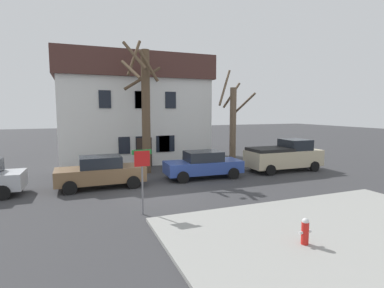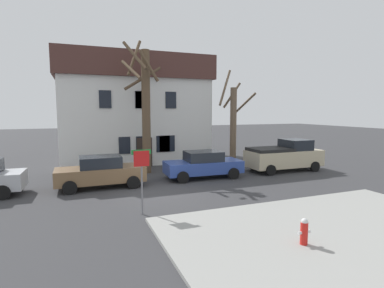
# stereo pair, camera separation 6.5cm
# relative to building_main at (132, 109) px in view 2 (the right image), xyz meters

# --- Properties ---
(ground_plane) EXTENTS (120.00, 120.00, 0.00)m
(ground_plane) POSITION_rel_building_main_xyz_m (-0.72, -11.06, -4.19)
(ground_plane) COLOR #38383A
(sidewalk_slab) EXTENTS (11.17, 7.29, 0.12)m
(sidewalk_slab) POSITION_rel_building_main_xyz_m (3.42, -18.24, -4.13)
(sidewalk_slab) COLOR #999993
(sidewalk_slab) RESTS_ON ground_plane
(building_main) EXTENTS (11.53, 8.17, 8.22)m
(building_main) POSITION_rel_building_main_xyz_m (0.00, 0.00, 0.00)
(building_main) COLOR white
(building_main) RESTS_ON ground_plane
(tree_bare_near) EXTENTS (2.75, 2.77, 8.60)m
(tree_bare_near) POSITION_rel_building_main_xyz_m (-0.24, -6.05, 0.22)
(tree_bare_near) COLOR brown
(tree_bare_near) RESTS_ON ground_plane
(tree_bare_mid) EXTENTS (2.70, 2.32, 7.18)m
(tree_bare_mid) POSITION_rel_building_main_xyz_m (6.82, -4.90, -0.97)
(tree_bare_mid) COLOR brown
(tree_bare_mid) RESTS_ON ground_plane
(car_brown_sedan) EXTENTS (4.52, 1.93, 1.67)m
(car_brown_sedan) POSITION_rel_building_main_xyz_m (-3.28, -8.96, -3.35)
(car_brown_sedan) COLOR brown
(car_brown_sedan) RESTS_ON ground_plane
(car_blue_sedan) EXTENTS (4.68, 2.17, 1.62)m
(car_blue_sedan) POSITION_rel_building_main_xyz_m (2.65, -8.82, -3.37)
(car_blue_sedan) COLOR #2D4799
(car_blue_sedan) RESTS_ON ground_plane
(pickup_truck_beige) EXTENTS (5.13, 2.30, 2.09)m
(pickup_truck_beige) POSITION_rel_building_main_xyz_m (8.62, -8.77, -3.18)
(pickup_truck_beige) COLOR #C6B793
(pickup_truck_beige) RESTS_ON ground_plane
(fire_hydrant) EXTENTS (0.42, 0.22, 0.79)m
(fire_hydrant) POSITION_rel_building_main_xyz_m (1.73, -18.44, -3.66)
(fire_hydrant) COLOR red
(fire_hydrant) RESTS_ON sidewalk_slab
(street_sign_pole) EXTENTS (0.76, 0.07, 2.56)m
(street_sign_pole) POSITION_rel_building_main_xyz_m (-2.12, -13.85, -2.39)
(street_sign_pole) COLOR slate
(street_sign_pole) RESTS_ON ground_plane
(bicycle_leaning) EXTENTS (1.74, 0.27, 1.03)m
(bicycle_leaning) POSITION_rel_building_main_xyz_m (-3.79, -6.94, -3.82)
(bicycle_leaning) COLOR black
(bicycle_leaning) RESTS_ON ground_plane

